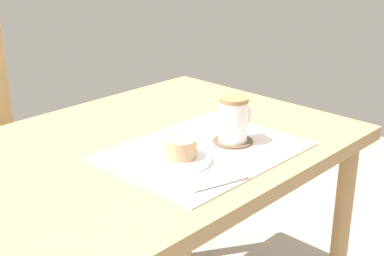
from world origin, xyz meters
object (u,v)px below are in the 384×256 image
object	(u,v)px
pastry_plate	(180,159)
coffee_mug	(234,119)
pastry	(180,148)
dining_table	(146,175)

from	to	relation	value
pastry_plate	coffee_mug	distance (m)	0.18
pastry	pastry_plate	bearing A→B (deg)	0.00
pastry	coffee_mug	xyz separation A→B (m)	(0.17, -0.01, 0.03)
dining_table	pastry	xyz separation A→B (m)	(-0.02, -0.15, 0.13)
pastry	coffee_mug	distance (m)	0.18
pastry_plate	pastry	world-z (taller)	pastry
dining_table	pastry	world-z (taller)	pastry
pastry_plate	pastry	distance (m)	0.03
pastry_plate	coffee_mug	world-z (taller)	coffee_mug
dining_table	pastry	distance (m)	0.19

